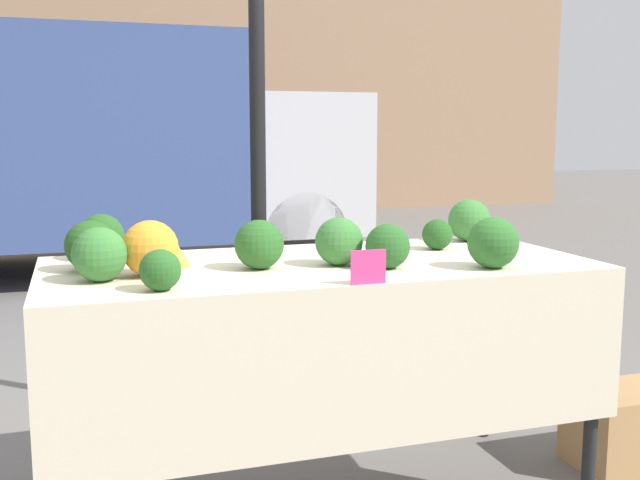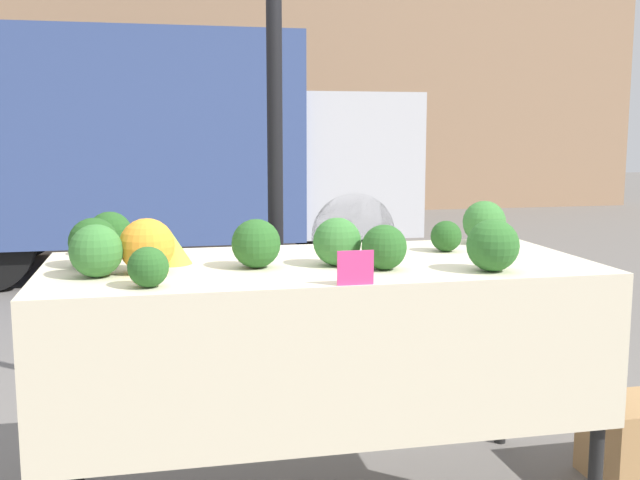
% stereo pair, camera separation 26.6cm
% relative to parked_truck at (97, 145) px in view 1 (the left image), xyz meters
% --- Properties ---
extents(building_facade, '(16.00, 0.60, 4.53)m').
position_rel_parked_truck_xyz_m(building_facade, '(0.61, 5.02, 1.02)').
color(building_facade, '#9E7A5B').
rests_on(building_facade, ground_plane).
extents(tent_pole, '(0.07, 0.07, 2.45)m').
position_rel_parked_truck_xyz_m(tent_pole, '(0.57, -4.42, -0.03)').
color(tent_pole, black).
rests_on(tent_pole, ground_plane).
extents(parked_truck, '(4.77, 2.23, 2.28)m').
position_rel_parked_truck_xyz_m(parked_truck, '(0.00, 0.00, 0.00)').
color(parked_truck, '#384C84').
rests_on(parked_truck, ground_plane).
extents(market_table, '(1.93, 0.86, 0.92)m').
position_rel_parked_truck_xyz_m(market_table, '(0.61, -5.27, -0.45)').
color(market_table, beige).
rests_on(market_table, ground_plane).
extents(orange_cauliflower, '(0.18, 0.18, 0.18)m').
position_rel_parked_truck_xyz_m(orange_cauliflower, '(0.01, -5.28, -0.24)').
color(orange_cauliflower, orange).
rests_on(orange_cauliflower, market_table).
extents(romanesco_head, '(0.15, 0.15, 0.12)m').
position_rel_parked_truck_xyz_m(romanesco_head, '(0.09, -5.12, -0.27)').
color(romanesco_head, '#93B238').
rests_on(romanesco_head, market_table).
extents(broccoli_head_0, '(0.15, 0.15, 0.15)m').
position_rel_parked_truck_xyz_m(broccoli_head_0, '(0.79, -5.39, -0.25)').
color(broccoli_head_0, '#285B23').
rests_on(broccoli_head_0, market_table).
extents(broccoli_head_1, '(0.17, 0.17, 0.17)m').
position_rel_parked_truck_xyz_m(broccoli_head_1, '(-0.13, -4.90, -0.25)').
color(broccoli_head_1, '#23511E').
rests_on(broccoli_head_1, market_table).
extents(broccoli_head_2, '(0.18, 0.18, 0.18)m').
position_rel_parked_truck_xyz_m(broccoli_head_2, '(1.37, -4.91, -0.24)').
color(broccoli_head_2, '#387533').
rests_on(broccoli_head_2, market_table).
extents(broccoli_head_3, '(0.12, 0.12, 0.12)m').
position_rel_parked_truck_xyz_m(broccoli_head_3, '(1.14, -5.07, -0.27)').
color(broccoli_head_3, '#23511E').
rests_on(broccoli_head_3, market_table).
extents(broccoli_head_4, '(0.18, 0.18, 0.18)m').
position_rel_parked_truck_xyz_m(broccoli_head_4, '(1.14, -5.49, -0.24)').
color(broccoli_head_4, '#2D6628').
rests_on(broccoli_head_4, market_table).
extents(broccoli_head_5, '(0.17, 0.17, 0.17)m').
position_rel_parked_truck_xyz_m(broccoli_head_5, '(0.37, -5.26, -0.25)').
color(broccoli_head_5, '#285B23').
rests_on(broccoli_head_5, market_table).
extents(broccoli_head_6, '(0.17, 0.17, 0.17)m').
position_rel_parked_truck_xyz_m(broccoli_head_6, '(-0.17, -5.13, -0.25)').
color(broccoli_head_6, '#23511E').
rests_on(broccoli_head_6, market_table).
extents(broccoli_head_7, '(0.17, 0.17, 0.17)m').
position_rel_parked_truck_xyz_m(broccoli_head_7, '(-0.15, -5.32, -0.25)').
color(broccoli_head_7, '#387533').
rests_on(broccoli_head_7, market_table).
extents(broccoli_head_8, '(0.17, 0.17, 0.17)m').
position_rel_parked_truck_xyz_m(broccoli_head_8, '(0.65, -5.28, -0.25)').
color(broccoli_head_8, '#387533').
rests_on(broccoli_head_8, market_table).
extents(broccoli_head_9, '(0.12, 0.12, 0.12)m').
position_rel_parked_truck_xyz_m(broccoli_head_9, '(0.02, -5.52, -0.27)').
color(broccoli_head_9, '#285B23').
rests_on(broccoli_head_9, market_table).
extents(price_sign, '(0.11, 0.01, 0.11)m').
position_rel_parked_truck_xyz_m(price_sign, '(0.63, -5.62, -0.28)').
color(price_sign, '#E53D84').
rests_on(price_sign, market_table).
extents(produce_crate, '(0.49, 0.32, 0.33)m').
position_rel_parked_truck_xyz_m(produce_crate, '(1.95, -5.28, -1.08)').
color(produce_crate, tan).
rests_on(produce_crate, ground_plane).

